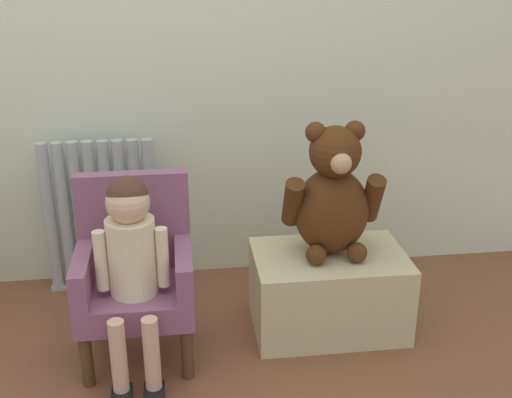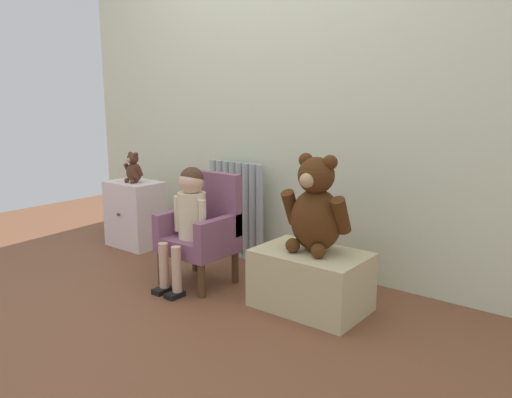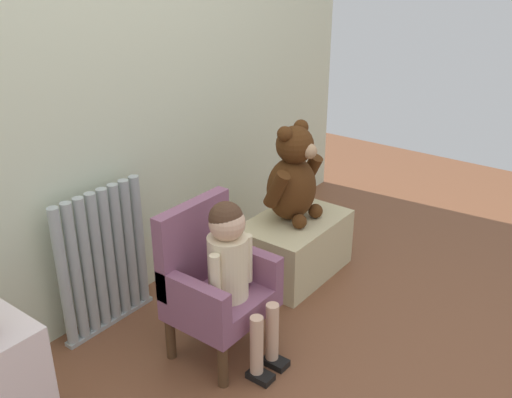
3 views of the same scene
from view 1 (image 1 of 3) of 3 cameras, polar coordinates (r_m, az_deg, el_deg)
The scene contains 6 objects.
back_wall at distance 2.78m, azimuth -9.42°, elevation 16.24°, with size 3.80×0.05×2.40m, color beige.
radiator at distance 2.88m, azimuth -13.57°, elevation -1.57°, with size 0.50×0.05×0.69m.
child_armchair at distance 2.40m, azimuth -10.68°, elevation -6.33°, with size 0.41×0.36×0.68m.
child_figure at distance 2.24m, azimuth -11.05°, elevation -4.44°, with size 0.25×0.35×0.74m.
low_bench at distance 2.61m, azimuth 6.45°, elevation -8.10°, with size 0.60×0.40×0.32m, color #C6B789.
large_teddy_bear at distance 2.46m, azimuth 6.83°, elevation 0.17°, with size 0.38×0.27×0.53m.
Camera 1 is at (0.08, -1.63, 1.46)m, focal length 45.00 mm.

